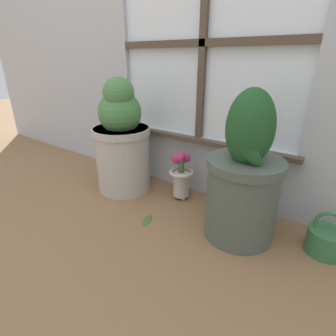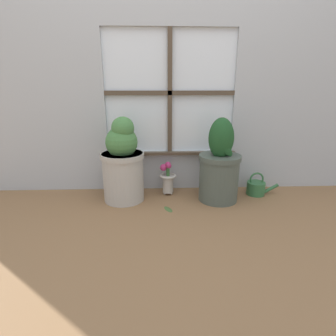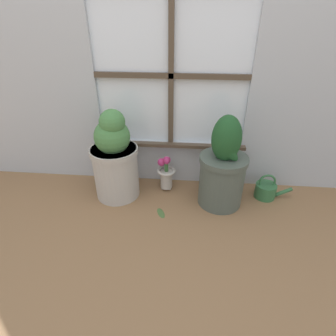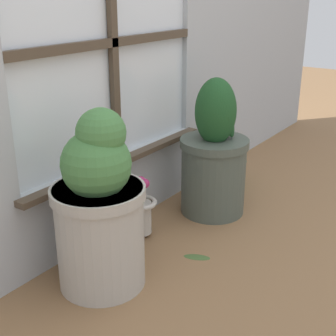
{
  "view_description": "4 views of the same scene",
  "coord_description": "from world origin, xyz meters",
  "px_view_note": "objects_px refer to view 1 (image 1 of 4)",
  "views": [
    {
      "loc": [
        0.71,
        -0.78,
        0.76
      ],
      "look_at": [
        -0.04,
        0.26,
        0.22
      ],
      "focal_mm": 28.0,
      "sensor_mm": 36.0,
      "label": 1
    },
    {
      "loc": [
        -0.1,
        -1.71,
        0.88
      ],
      "look_at": [
        -0.02,
        0.29,
        0.25
      ],
      "focal_mm": 28.0,
      "sensor_mm": 36.0,
      "label": 2
    },
    {
      "loc": [
        0.14,
        -1.32,
        1.19
      ],
      "look_at": [
        -0.0,
        0.28,
        0.24
      ],
      "focal_mm": 28.0,
      "sensor_mm": 36.0,
      "label": 3
    },
    {
      "loc": [
        -1.45,
        -0.8,
        1.03
      ],
      "look_at": [
        0.02,
        0.24,
        0.34
      ],
      "focal_mm": 50.0,
      "sensor_mm": 36.0,
      "label": 4
    }
  ],
  "objects_px": {
    "potted_plant_left": "(122,142)",
    "flower_vase": "(181,175)",
    "potted_plant_right": "(244,181)",
    "watering_can": "(327,241)"
  },
  "relations": [
    {
      "from": "flower_vase",
      "to": "watering_can",
      "type": "bearing_deg",
      "value": -2.93
    },
    {
      "from": "potted_plant_left",
      "to": "watering_can",
      "type": "xyz_separation_m",
      "value": [
        1.1,
        0.06,
        -0.24
      ]
    },
    {
      "from": "potted_plant_left",
      "to": "flower_vase",
      "type": "xyz_separation_m",
      "value": [
        0.35,
        0.1,
        -0.16
      ]
    },
    {
      "from": "potted_plant_left",
      "to": "flower_vase",
      "type": "distance_m",
      "value": 0.4
    },
    {
      "from": "potted_plant_left",
      "to": "potted_plant_right",
      "type": "height_order",
      "value": "potted_plant_left"
    },
    {
      "from": "potted_plant_left",
      "to": "flower_vase",
      "type": "height_order",
      "value": "potted_plant_left"
    },
    {
      "from": "potted_plant_left",
      "to": "potted_plant_right",
      "type": "xyz_separation_m",
      "value": [
        0.75,
        -0.03,
        -0.03
      ]
    },
    {
      "from": "potted_plant_right",
      "to": "flower_vase",
      "type": "bearing_deg",
      "value": 161.98
    },
    {
      "from": "flower_vase",
      "to": "watering_can",
      "type": "distance_m",
      "value": 0.75
    },
    {
      "from": "potted_plant_right",
      "to": "potted_plant_left",
      "type": "bearing_deg",
      "value": 177.7
    }
  ]
}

